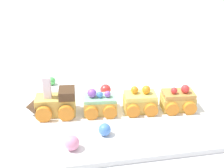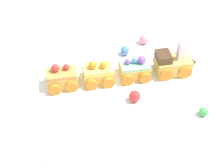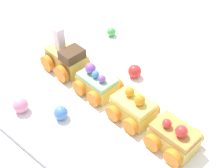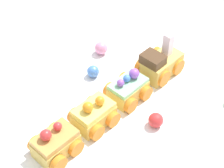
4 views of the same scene
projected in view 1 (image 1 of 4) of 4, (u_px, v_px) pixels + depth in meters
ground_plane at (110, 112)px, 0.77m from camera, size 10.00×10.00×0.00m
display_board at (110, 110)px, 0.77m from camera, size 0.79×0.40×0.01m
cake_train_locomotive at (53, 104)px, 0.73m from camera, size 0.12×0.08×0.10m
cake_car_mint at (100, 104)px, 0.74m from camera, size 0.08×0.08×0.06m
cake_car_lemon at (140, 102)px, 0.75m from camera, size 0.08×0.08×0.06m
cake_car_caramel at (178, 100)px, 0.76m from camera, size 0.08×0.08×0.07m
gumball_pink at (72, 143)px, 0.61m from camera, size 0.03×0.03×0.03m
gumball_green at (52, 81)px, 0.89m from camera, size 0.02×0.02×0.02m
gumball_red at (107, 90)px, 0.83m from camera, size 0.03×0.03×0.03m
gumball_blue at (105, 129)px, 0.66m from camera, size 0.03×0.03×0.03m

